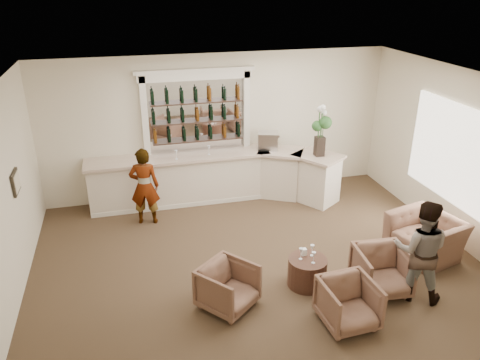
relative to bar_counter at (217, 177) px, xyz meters
name	(u,v)px	position (x,y,z in m)	size (l,w,h in m)	color
ground	(261,270)	(0.16, -3.00, -0.57)	(8.00, 8.00, 0.00)	#4D3726
room_shell	(260,133)	(0.33, -2.29, 1.77)	(8.04, 7.02, 3.32)	beige
bar_counter	(217,177)	(0.00, 0.00, 0.00)	(5.72, 1.80, 1.14)	beige
back_bar_alcove	(197,112)	(-0.34, 0.41, 1.46)	(2.64, 0.25, 3.00)	white
cocktail_table	(307,272)	(0.80, -3.58, -0.32)	(0.66, 0.66, 0.50)	#44291D
sommelier	(145,186)	(-1.66, -0.67, 0.26)	(0.61, 0.40, 1.66)	gray
guest	(421,251)	(2.39, -4.31, 0.29)	(0.84, 0.65, 1.72)	gray
armchair_left	(228,287)	(-0.62, -3.81, -0.21)	(0.78, 0.80, 0.73)	brown
armchair_center	(348,303)	(1.02, -4.64, -0.21)	(0.78, 0.80, 0.73)	brown
armchair_right	(382,271)	(1.92, -4.04, -0.19)	(0.82, 0.85, 0.77)	brown
armchair_far	(425,237)	(3.27, -3.26, -0.19)	(1.19, 1.04, 0.77)	brown
espresso_machine	(268,141)	(1.24, 0.06, 0.77)	(0.45, 0.38, 0.40)	silver
flower_vase	(321,127)	(2.21, -0.64, 1.22)	(0.31, 0.31, 1.16)	black
wine_glass_bar_left	(176,155)	(-0.90, -0.07, 0.67)	(0.07, 0.07, 0.21)	white
wine_glass_bar_right	(209,150)	(-0.16, 0.03, 0.67)	(0.07, 0.07, 0.21)	white
wine_glass_tbl_a	(301,254)	(0.68, -3.55, 0.03)	(0.07, 0.07, 0.21)	white
wine_glass_tbl_b	(312,250)	(0.90, -3.50, 0.03)	(0.07, 0.07, 0.21)	white
wine_glass_tbl_c	(314,258)	(0.84, -3.71, 0.03)	(0.07, 0.07, 0.21)	white
napkin_holder	(304,252)	(0.78, -3.44, -0.01)	(0.08, 0.08, 0.12)	white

